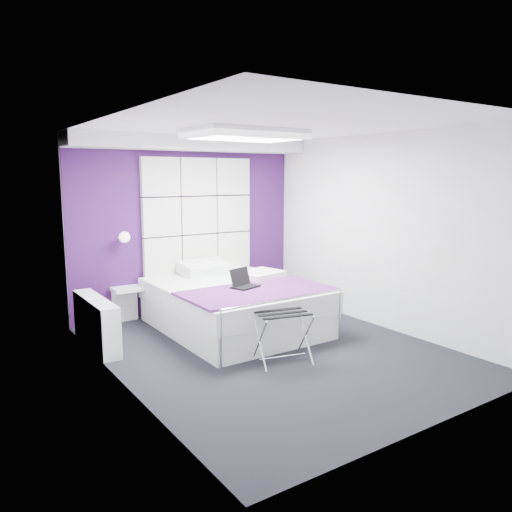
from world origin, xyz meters
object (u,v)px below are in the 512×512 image
(bed, at_px, (233,304))
(luggage_rack, at_px, (283,337))
(radiator, at_px, (96,323))
(wall_lamp, at_px, (123,237))
(laptop, at_px, (244,282))
(nightstand, at_px, (128,289))

(bed, height_order, luggage_rack, bed)
(luggage_rack, bearing_deg, bed, 95.40)
(radiator, height_order, luggage_rack, radiator)
(wall_lamp, distance_m, bed, 1.77)
(luggage_rack, height_order, laptop, laptop)
(wall_lamp, xyz_separation_m, luggage_rack, (0.92, -2.41, -0.94))
(wall_lamp, distance_m, laptop, 1.82)
(wall_lamp, xyz_separation_m, radiator, (-0.64, -0.76, -0.92))
(radiator, distance_m, luggage_rack, 2.27)
(bed, xyz_separation_m, laptop, (-0.05, -0.33, 0.36))
(radiator, bearing_deg, bed, -9.34)
(radiator, xyz_separation_m, bed, (1.75, -0.29, 0.04))
(wall_lamp, relative_size, nightstand, 0.37)
(laptop, bearing_deg, nightstand, 110.19)
(radiator, distance_m, nightstand, 0.99)
(bed, bearing_deg, nightstand, 137.53)
(bed, height_order, laptop, laptop)
(nightstand, bearing_deg, laptop, -51.71)
(nightstand, distance_m, luggage_rack, 2.55)
(wall_lamp, height_order, radiator, wall_lamp)
(radiator, xyz_separation_m, luggage_rack, (1.56, -1.65, -0.02))
(wall_lamp, relative_size, bed, 0.07)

